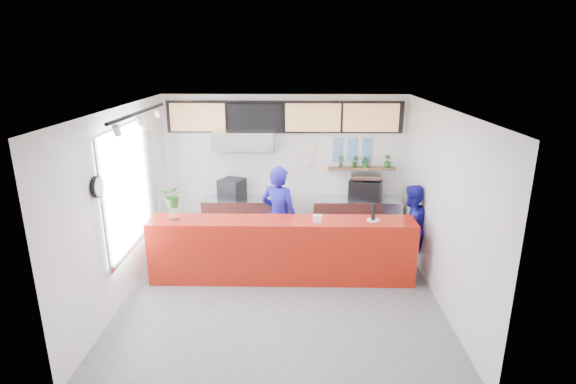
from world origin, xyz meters
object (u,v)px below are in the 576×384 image
at_px(service_counter, 282,250).
at_px(panini_oven, 232,189).
at_px(staff_right, 410,227).
at_px(staff_center, 279,217).
at_px(espresso_machine, 365,189).
at_px(pepper_mill, 373,212).

height_order(service_counter, panini_oven, panini_oven).
bearing_deg(panini_oven, staff_right, 2.90).
distance_m(staff_center, staff_right, 2.37).
bearing_deg(panini_oven, staff_center, -26.90).
distance_m(service_counter, panini_oven, 2.18).
relative_size(panini_oven, staff_center, 0.24).
bearing_deg(staff_center, espresso_machine, -120.51).
relative_size(service_counter, staff_center, 2.38).
bearing_deg(service_counter, staff_center, 96.90).
bearing_deg(staff_center, service_counter, 120.96).
bearing_deg(staff_center, panini_oven, -26.37).
xyz_separation_m(service_counter, panini_oven, (-1.09, 1.80, 0.55)).
xyz_separation_m(espresso_machine, staff_center, (-1.74, -1.23, -0.16)).
xyz_separation_m(staff_center, pepper_mill, (1.60, -0.57, 0.31)).
bearing_deg(staff_right, panini_oven, -50.84).
relative_size(staff_center, staff_right, 1.21).
bearing_deg(panini_oven, espresso_machine, 23.54).
bearing_deg(espresso_machine, service_counter, -114.97).
bearing_deg(espresso_machine, panini_oven, -162.15).
bearing_deg(espresso_machine, staff_center, -126.73).
relative_size(espresso_machine, staff_right, 0.40).
relative_size(espresso_machine, staff_center, 0.33).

